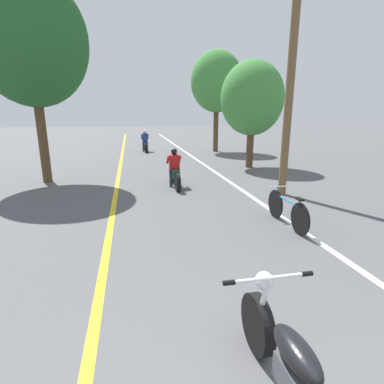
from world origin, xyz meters
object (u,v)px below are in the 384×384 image
(motorcycle_rider_lead, at_px, (174,172))
(bicycle_parked, at_px, (287,210))
(roadside_tree_left, at_px, (30,41))
(utility_pole, at_px, (291,76))
(motorcycle_foreground, at_px, (292,369))
(roadside_tree_right_near, at_px, (252,99))
(roadside_tree_right_far, at_px, (217,82))
(motorcycle_rider_far, at_px, (145,143))

(motorcycle_rider_lead, bearing_deg, bicycle_parked, -65.65)
(roadside_tree_left, height_order, bicycle_parked, roadside_tree_left)
(utility_pole, xyz_separation_m, motorcycle_foreground, (-3.36, -6.50, -3.05))
(roadside_tree_right_near, xyz_separation_m, motorcycle_rider_lead, (-3.99, -3.09, -2.59))
(roadside_tree_right_far, xyz_separation_m, bicycle_parked, (-2.19, -13.45, -4.01))
(roadside_tree_right_near, relative_size, motorcycle_rider_far, 2.24)
(roadside_tree_right_far, relative_size, motorcycle_foreground, 3.03)
(roadside_tree_left, bearing_deg, motorcycle_rider_far, 64.74)
(roadside_tree_right_far, bearing_deg, motorcycle_foreground, -103.93)
(roadside_tree_right_far, bearing_deg, utility_pole, -95.05)
(motorcycle_rider_lead, bearing_deg, roadside_tree_right_far, 66.07)
(roadside_tree_right_far, relative_size, motorcycle_rider_lead, 3.11)
(roadside_tree_left, distance_m, motorcycle_foreground, 11.56)
(roadside_tree_right_far, height_order, motorcycle_rider_far, roadside_tree_right_far)
(utility_pole, distance_m, roadside_tree_right_far, 11.01)
(roadside_tree_left, xyz_separation_m, motorcycle_rider_far, (4.01, 8.50, -4.21))
(roadside_tree_right_far, height_order, motorcycle_rider_lead, roadside_tree_right_far)
(utility_pole, relative_size, roadside_tree_right_near, 1.42)
(roadside_tree_right_near, distance_m, motorcycle_foreground, 12.34)
(utility_pole, distance_m, bicycle_parked, 4.18)
(roadside_tree_right_near, xyz_separation_m, roadside_tree_right_far, (0.11, 6.14, 1.29))
(roadside_tree_right_far, bearing_deg, motorcycle_rider_lead, -113.93)
(utility_pole, xyz_separation_m, motorcycle_rider_far, (-3.60, 11.84, -2.93))
(motorcycle_foreground, relative_size, bicycle_parked, 1.17)
(roadside_tree_left, bearing_deg, utility_pole, -23.64)
(roadside_tree_left, bearing_deg, roadside_tree_right_far, 41.52)
(motorcycle_rider_lead, xyz_separation_m, motorcycle_rider_far, (-0.47, 10.14, 0.04))
(utility_pole, bearing_deg, motorcycle_rider_far, 106.92)
(utility_pole, height_order, motorcycle_foreground, utility_pole)
(motorcycle_rider_lead, xyz_separation_m, bicycle_parked, (1.91, -4.22, -0.13))
(utility_pole, relative_size, bicycle_parked, 3.81)
(motorcycle_rider_far, xyz_separation_m, bicycle_parked, (2.38, -14.36, -0.17))
(roadside_tree_right_far, height_order, motorcycle_foreground, roadside_tree_right_far)
(roadside_tree_right_near, relative_size, motorcycle_rider_lead, 2.35)
(utility_pole, bearing_deg, motorcycle_rider_lead, 151.47)
(utility_pole, distance_m, motorcycle_foreground, 7.93)
(motorcycle_rider_far, bearing_deg, bicycle_parked, -80.58)
(roadside_tree_right_far, bearing_deg, roadside_tree_left, -138.48)
(roadside_tree_left, distance_m, motorcycle_rider_far, 10.30)
(roadside_tree_right_far, relative_size, motorcycle_rider_far, 2.97)
(roadside_tree_right_near, height_order, bicycle_parked, roadside_tree_right_near)
(roadside_tree_left, xyz_separation_m, motorcycle_foreground, (4.26, -9.83, -4.34))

